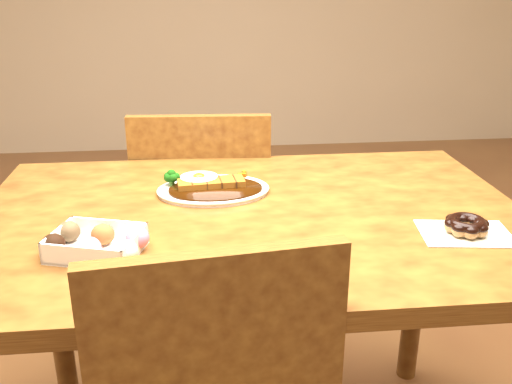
{
  "coord_description": "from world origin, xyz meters",
  "views": [
    {
      "loc": [
        -0.11,
        -1.13,
        1.24
      ],
      "look_at": [
        0.0,
        -0.03,
        0.81
      ],
      "focal_mm": 40.0,
      "sensor_mm": 36.0,
      "label": 1
    }
  ],
  "objects": [
    {
      "name": "table",
      "position": [
        0.0,
        0.0,
        0.65
      ],
      "size": [
        1.2,
        0.8,
        0.75
      ],
      "color": "#49230E",
      "rests_on": "ground"
    },
    {
      "name": "chair_far",
      "position": [
        -0.1,
        0.53,
        0.48
      ],
      "size": [
        0.44,
        0.44,
        0.87
      ],
      "rotation": [
        0.0,
        0.0,
        3.08
      ],
      "color": "#49230E",
      "rests_on": "ground"
    },
    {
      "name": "katsu_curry_plate",
      "position": [
        -0.09,
        0.13,
        0.76
      ],
      "size": [
        0.26,
        0.19,
        0.05
      ],
      "rotation": [
        0.0,
        0.0,
        0.03
      ],
      "color": "white",
      "rests_on": "table"
    },
    {
      "name": "donut_box",
      "position": [
        -0.31,
        -0.16,
        0.77
      ],
      "size": [
        0.19,
        0.16,
        0.05
      ],
      "rotation": [
        0.0,
        0.0,
        -0.29
      ],
      "color": "white",
      "rests_on": "table"
    },
    {
      "name": "pon_de_ring",
      "position": [
        0.41,
        -0.15,
        0.77
      ],
      "size": [
        0.19,
        0.15,
        0.03
      ],
      "rotation": [
        0.0,
        0.0,
        -0.13
      ],
      "color": "silver",
      "rests_on": "table"
    }
  ]
}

